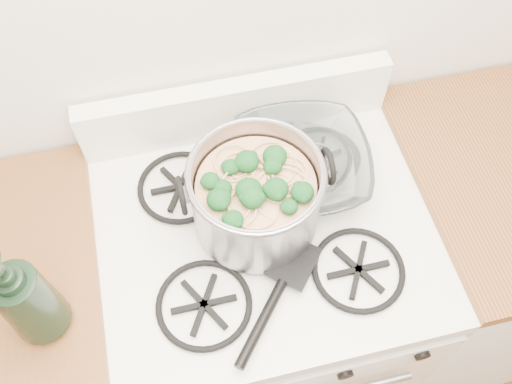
% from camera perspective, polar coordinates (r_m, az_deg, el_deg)
% --- Properties ---
extents(gas_range, '(0.76, 0.66, 0.92)m').
position_cam_1_polar(gas_range, '(1.72, 0.76, -11.10)').
color(gas_range, white).
rests_on(gas_range, ground).
extents(counter_left, '(0.25, 0.65, 0.92)m').
position_cam_1_polar(counter_left, '(1.73, -16.25, -13.91)').
color(counter_left, silver).
rests_on(counter_left, ground).
extents(stock_pot, '(0.32, 0.29, 0.19)m').
position_cam_1_polar(stock_pot, '(1.21, 0.00, -0.51)').
color(stock_pot, gray).
rests_on(stock_pot, gas_range).
extents(spatula, '(0.42, 0.42, 0.02)m').
position_cam_1_polar(spatula, '(1.23, 3.78, -6.84)').
color(spatula, black).
rests_on(spatula, gas_range).
extents(glass_bowl, '(0.14, 0.14, 0.03)m').
position_cam_1_polar(glass_bowl, '(1.34, 4.31, 2.23)').
color(glass_bowl, white).
rests_on(glass_bowl, gas_range).
extents(bottle, '(0.12, 0.12, 0.29)m').
position_cam_1_polar(bottle, '(1.14, -22.25, -9.58)').
color(bottle, black).
rests_on(bottle, counter_left).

